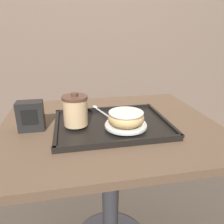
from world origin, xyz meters
name	(u,v)px	position (x,y,z in m)	size (l,w,h in m)	color
wall_behind	(85,19)	(0.00, 1.10, 1.20)	(8.00, 0.05, 2.40)	#7A6656
cafe_table	(110,157)	(0.00, 0.00, 0.57)	(0.93, 0.77, 0.74)	brown
serving_tray	(112,125)	(0.00, -0.03, 0.75)	(0.47, 0.36, 0.02)	black
coffee_cup_front	(75,110)	(-0.14, -0.04, 0.82)	(0.10, 0.10, 0.13)	#E0B784
plate_with_chocolate_donut	(126,125)	(0.05, -0.09, 0.77)	(0.17, 0.17, 0.01)	white
donut_chocolate_glazed	(126,118)	(0.05, -0.09, 0.80)	(0.14, 0.14, 0.05)	#DBB270
spoon	(97,109)	(-0.04, 0.12, 0.77)	(0.06, 0.16, 0.01)	silver
napkin_dispenser	(31,116)	(-0.32, 0.00, 0.80)	(0.10, 0.06, 0.12)	black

